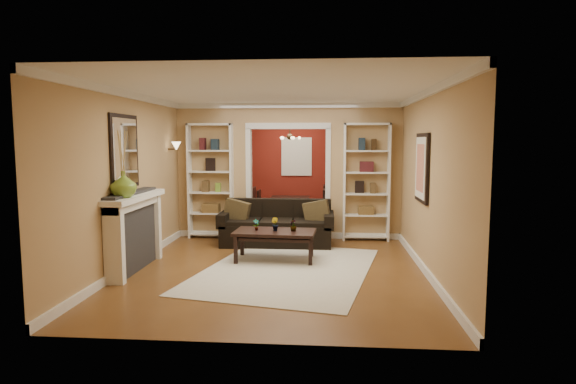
# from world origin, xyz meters

# --- Properties ---
(floor) EXTENTS (8.00, 8.00, 0.00)m
(floor) POSITION_xyz_m (0.00, 0.00, 0.00)
(floor) COLOR brown
(floor) RESTS_ON ground
(ceiling) EXTENTS (8.00, 8.00, 0.00)m
(ceiling) POSITION_xyz_m (0.00, 0.00, 2.70)
(ceiling) COLOR white
(ceiling) RESTS_ON ground
(wall_back) EXTENTS (8.00, 0.00, 8.00)m
(wall_back) POSITION_xyz_m (0.00, 4.00, 1.35)
(wall_back) COLOR tan
(wall_back) RESTS_ON ground
(wall_front) EXTENTS (8.00, 0.00, 8.00)m
(wall_front) POSITION_xyz_m (0.00, -4.00, 1.35)
(wall_front) COLOR tan
(wall_front) RESTS_ON ground
(wall_left) EXTENTS (0.00, 8.00, 8.00)m
(wall_left) POSITION_xyz_m (-2.25, 0.00, 1.35)
(wall_left) COLOR tan
(wall_left) RESTS_ON ground
(wall_right) EXTENTS (0.00, 8.00, 8.00)m
(wall_right) POSITION_xyz_m (2.25, 0.00, 1.35)
(wall_right) COLOR tan
(wall_right) RESTS_ON ground
(partition_wall) EXTENTS (4.50, 0.15, 2.70)m
(partition_wall) POSITION_xyz_m (0.00, 1.20, 1.35)
(partition_wall) COLOR tan
(partition_wall) RESTS_ON floor
(red_back_panel) EXTENTS (4.44, 0.04, 2.64)m
(red_back_panel) POSITION_xyz_m (0.00, 3.97, 1.32)
(red_back_panel) COLOR maroon
(red_back_panel) RESTS_ON floor
(dining_window) EXTENTS (0.78, 0.03, 0.98)m
(dining_window) POSITION_xyz_m (0.00, 3.93, 1.55)
(dining_window) COLOR #8CA5CC
(dining_window) RESTS_ON wall_back
(area_rug) EXTENTS (3.03, 3.77, 0.01)m
(area_rug) POSITION_xyz_m (0.18, -1.31, 0.01)
(area_rug) COLOR beige
(area_rug) RESTS_ON floor
(sofa) EXTENTS (2.14, 0.92, 0.84)m
(sofa) POSITION_xyz_m (-0.16, 0.45, 0.42)
(sofa) COLOR black
(sofa) RESTS_ON floor
(pillow_left) EXTENTS (0.49, 0.23, 0.47)m
(pillow_left) POSITION_xyz_m (-0.92, 0.43, 0.64)
(pillow_left) COLOR brown
(pillow_left) RESTS_ON sofa
(pillow_right) EXTENTS (0.49, 0.22, 0.47)m
(pillow_right) POSITION_xyz_m (0.60, 0.43, 0.64)
(pillow_right) COLOR brown
(pillow_right) RESTS_ON sofa
(coffee_table) EXTENTS (1.35, 0.79, 0.50)m
(coffee_table) POSITION_xyz_m (-0.07, -0.75, 0.25)
(coffee_table) COLOR black
(coffee_table) RESTS_ON floor
(plant_left) EXTENTS (0.12, 0.11, 0.19)m
(plant_left) POSITION_xyz_m (-0.37, -0.75, 0.59)
(plant_left) COLOR #336626
(plant_left) RESTS_ON coffee_table
(plant_center) EXTENTS (0.15, 0.15, 0.22)m
(plant_center) POSITION_xyz_m (-0.07, -0.75, 0.60)
(plant_center) COLOR #336626
(plant_center) RESTS_ON coffee_table
(plant_right) EXTENTS (0.15, 0.15, 0.19)m
(plant_right) POSITION_xyz_m (0.24, -0.75, 0.59)
(plant_right) COLOR #336626
(plant_right) RESTS_ON coffee_table
(bookshelf_left) EXTENTS (0.90, 0.30, 2.30)m
(bookshelf_left) POSITION_xyz_m (-1.55, 1.03, 1.15)
(bookshelf_left) COLOR white
(bookshelf_left) RESTS_ON floor
(bookshelf_right) EXTENTS (0.90, 0.30, 2.30)m
(bookshelf_right) POSITION_xyz_m (1.55, 1.03, 1.15)
(bookshelf_right) COLOR white
(bookshelf_right) RESTS_ON floor
(fireplace) EXTENTS (0.32, 1.70, 1.16)m
(fireplace) POSITION_xyz_m (-2.09, -1.50, 0.58)
(fireplace) COLOR white
(fireplace) RESTS_ON floor
(vase) EXTENTS (0.37, 0.37, 0.38)m
(vase) POSITION_xyz_m (-2.09, -1.90, 1.35)
(vase) COLOR olive
(vase) RESTS_ON fireplace
(mirror) EXTENTS (0.03, 0.95, 1.10)m
(mirror) POSITION_xyz_m (-2.23, -1.50, 1.80)
(mirror) COLOR silver
(mirror) RESTS_ON wall_left
(wall_sconce) EXTENTS (0.18, 0.18, 0.22)m
(wall_sconce) POSITION_xyz_m (-2.15, 0.55, 1.83)
(wall_sconce) COLOR #FFE0A5
(wall_sconce) RESTS_ON wall_left
(framed_art) EXTENTS (0.04, 0.85, 1.05)m
(framed_art) POSITION_xyz_m (2.21, -1.00, 1.55)
(framed_art) COLOR black
(framed_art) RESTS_ON wall_right
(dining_table) EXTENTS (1.69, 0.94, 0.59)m
(dining_table) POSITION_xyz_m (-0.08, 2.63, 0.30)
(dining_table) COLOR black
(dining_table) RESTS_ON floor
(dining_chair_nw) EXTENTS (0.57, 0.57, 0.93)m
(dining_chair_nw) POSITION_xyz_m (-0.63, 2.33, 0.47)
(dining_chair_nw) COLOR black
(dining_chair_nw) RESTS_ON floor
(dining_chair_ne) EXTENTS (0.53, 0.53, 0.90)m
(dining_chair_ne) POSITION_xyz_m (0.47, 2.33, 0.45)
(dining_chair_ne) COLOR black
(dining_chair_ne) RESTS_ON floor
(dining_chair_sw) EXTENTS (0.41, 0.41, 0.80)m
(dining_chair_sw) POSITION_xyz_m (-0.63, 2.93, 0.40)
(dining_chair_sw) COLOR black
(dining_chair_sw) RESTS_ON floor
(dining_chair_se) EXTENTS (0.48, 0.48, 0.93)m
(dining_chair_se) POSITION_xyz_m (0.47, 2.93, 0.47)
(dining_chair_se) COLOR black
(dining_chair_se) RESTS_ON floor
(chandelier) EXTENTS (0.50, 0.50, 0.30)m
(chandelier) POSITION_xyz_m (0.00, 2.70, 2.02)
(chandelier) COLOR #40301D
(chandelier) RESTS_ON ceiling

